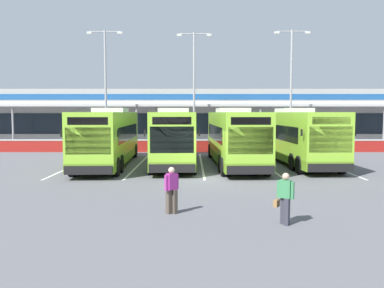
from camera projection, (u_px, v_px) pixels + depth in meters
name	position (u px, v px, depth m)	size (l,w,h in m)	color
ground_plane	(203.00, 179.00, 21.19)	(200.00, 200.00, 0.00)	#56565B
terminal_building	(196.00, 116.00, 47.78)	(70.00, 13.00, 6.00)	#B7B7B2
red_barrier_wall	(198.00, 146.00, 35.60)	(60.00, 0.40, 1.10)	maroon
coach_bus_leftmost	(107.00, 138.00, 26.40)	(3.21, 12.23, 3.78)	#8CC633
coach_bus_left_centre	(172.00, 138.00, 27.09)	(3.21, 12.23, 3.78)	#8CC633
coach_bus_centre	(233.00, 138.00, 26.51)	(3.21, 12.23, 3.78)	#8CC633
coach_bus_right_centre	(295.00, 137.00, 27.35)	(3.21, 12.23, 3.78)	#8CC633
bay_stripe_far_west	(76.00, 164.00, 27.13)	(0.14, 13.00, 0.01)	silver
bay_stripe_west	(138.00, 164.00, 27.15)	(0.14, 13.00, 0.01)	silver
bay_stripe_mid_west	(200.00, 164.00, 27.17)	(0.14, 13.00, 0.01)	silver
bay_stripe_centre	(262.00, 164.00, 27.19)	(0.14, 13.00, 0.01)	silver
bay_stripe_mid_east	(324.00, 164.00, 27.20)	(0.14, 13.00, 0.01)	silver
pedestrian_with_handbag	(283.00, 197.00, 12.48)	(0.61, 0.53, 1.62)	#33333D
pedestrian_child	(170.00, 189.00, 13.79)	(0.47, 0.42, 1.62)	#4C4238
lamp_post_west	(104.00, 82.00, 37.06)	(3.24, 0.28, 11.00)	#9E9EA3
lamp_post_centre	(192.00, 83.00, 38.11)	(3.24, 0.28, 11.00)	#9E9EA3
lamp_post_east	(289.00, 82.00, 37.01)	(3.24, 0.28, 11.00)	#9E9EA3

